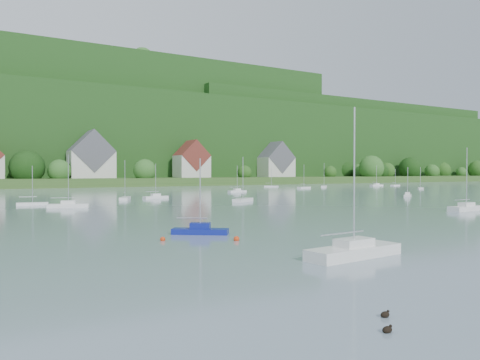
% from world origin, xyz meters
% --- Properties ---
extents(far_shore_strip, '(600.00, 60.00, 3.00)m').
position_xyz_m(far_shore_strip, '(0.00, 200.00, 1.50)').
color(far_shore_strip, '#315720').
rests_on(far_shore_strip, ground).
extents(forested_ridge, '(620.00, 181.22, 69.89)m').
position_xyz_m(forested_ridge, '(0.39, 268.57, 22.89)').
color(forested_ridge, '#194115').
rests_on(forested_ridge, ground).
extents(village_building_2, '(16.00, 11.44, 18.00)m').
position_xyz_m(village_building_2, '(5.00, 188.00, 10.27)').
color(village_building_2, silver).
rests_on(village_building_2, far_shore_strip).
extents(village_building_3, '(13.00, 10.40, 15.50)m').
position_xyz_m(village_building_3, '(45.00, 186.00, 9.43)').
color(village_building_3, silver).
rests_on(village_building_3, far_shore_strip).
extents(village_building_4, '(15.00, 10.40, 16.50)m').
position_xyz_m(village_building_4, '(90.00, 190.00, 9.59)').
color(village_building_4, silver).
rests_on(village_building_4, far_shore_strip).
extents(near_sailboat_0, '(7.08, 2.65, 9.33)m').
position_xyz_m(near_sailboat_0, '(-13.58, 30.86, 0.47)').
color(near_sailboat_0, white).
rests_on(near_sailboat_0, ground).
extents(near_sailboat_1, '(4.68, 3.88, 6.47)m').
position_xyz_m(near_sailboat_1, '(-17.22, 45.51, 0.39)').
color(near_sailboat_1, navy).
rests_on(near_sailboat_1, ground).
extents(near_sailboat_3, '(6.51, 2.21, 8.64)m').
position_xyz_m(near_sailboat_3, '(24.68, 49.09, 0.45)').
color(near_sailboat_3, white).
rests_on(near_sailboat_3, ground).
extents(mooring_buoy_3, '(0.41, 0.41, 0.41)m').
position_xyz_m(mooring_buoy_3, '(-21.36, 43.50, 0.00)').
color(mooring_buoy_3, red).
rests_on(mooring_buoy_3, ground).
extents(mooring_buoy_5, '(0.46, 0.46, 0.46)m').
position_xyz_m(mooring_buoy_5, '(-16.38, 40.72, 0.00)').
color(mooring_buoy_5, red).
rests_on(mooring_buoy_5, ground).
extents(duck_pair, '(1.60, 1.45, 0.28)m').
position_xyz_m(duck_pair, '(-21.69, 20.83, 0.09)').
color(duck_pair, black).
rests_on(duck_pair, ground).
extents(far_sailboat_cluster, '(202.67, 71.02, 8.71)m').
position_xyz_m(far_sailboat_cluster, '(6.38, 115.82, 0.37)').
color(far_sailboat_cluster, white).
rests_on(far_sailboat_cluster, ground).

